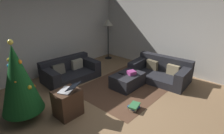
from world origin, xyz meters
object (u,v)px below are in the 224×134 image
Objects in this scene: tv_remote at (121,74)px; christmas_tree at (18,79)px; book_stack at (134,107)px; side_table at (68,103)px; corner_lamp at (108,25)px; gift_box at (132,73)px; couch_right at (161,71)px; laptop at (69,89)px; couch_left at (70,71)px; ottoman at (127,80)px.

christmas_tree is (-2.47, 0.58, 0.52)m from tv_remote.
tv_remote is 0.48× the size of book_stack.
side_table is 4.02m from corner_lamp.
book_stack is (-0.86, -0.72, -0.35)m from gift_box.
couch_right is 10.87× the size of tv_remote.
side_table is at bearing 115.98° from laptop.
christmas_tree is at bearing 31.23° from couch_left.
corner_lamp is (4.03, 1.36, 0.43)m from christmas_tree.
book_stack is at bearing 93.81° from couch_left.
side_table is (0.67, -0.59, -0.61)m from christmas_tree.
side_table reaches higher than tv_remote.
side_table is 0.36m from laptop.
book_stack is (-0.70, -0.96, -0.31)m from tv_remote.
gift_box is at bearing -6.79° from side_table.
christmas_tree is 4.27m from corner_lamp.
ottoman is 1.92m from side_table.
tv_remote is (0.68, -1.49, 0.14)m from couch_left.
tv_remote is 1.23m from book_stack.
couch_left is 1.87m from side_table.
couch_left is 0.97× the size of couch_right.
tv_remote is (-0.16, 0.24, -0.04)m from gift_box.
ottoman is 2.74× the size of book_stack.
corner_lamp is (2.23, 0.45, 1.09)m from couch_left.
tv_remote is at bearing -128.59° from corner_lamp.
couch_right is (1.86, -2.10, 0.00)m from couch_left.
gift_box is 0.29m from tv_remote.
side_table is 1.16× the size of laptop.
couch_right reaches higher than book_stack.
book_stack is at bearing -39.81° from laptop.
tv_remote is 1.81m from side_table.
ottoman is 5.71× the size of tv_remote.
gift_box is 0.35× the size of side_table.
couch_right is at bearing -20.07° from gift_box.
side_table is (-1.91, 0.15, 0.11)m from ottoman.
side_table is at bearing 175.59° from ottoman.
couch_left is 2.45m from book_stack.
gift_box is at bearing -65.13° from tv_remote.
laptop is 0.32× the size of corner_lamp.
ottoman is at bearing -15.88° from christmas_tree.
corner_lamp reaches higher than side_table.
couch_left is 2.12m from christmas_tree.
ottoman is 1.80× the size of laptop.
tv_remote is 0.09× the size of christmas_tree.
tv_remote is at bearing 53.64° from book_stack.
couch_right is 2.80m from corner_lamp.
book_stack is at bearing -140.26° from gift_box.
couch_right is 3.43× the size of laptop.
ottoman is 2.77m from christmas_tree.
side_table reaches higher than gift_box.
laptop reaches higher than side_table.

